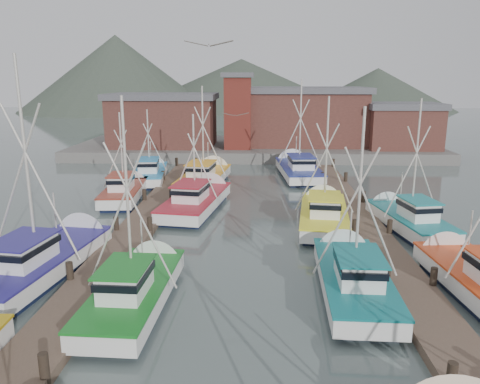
{
  "coord_description": "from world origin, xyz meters",
  "views": [
    {
      "loc": [
        0.33,
        -21.09,
        9.14
      ],
      "look_at": [
        -0.7,
        5.72,
        2.6
      ],
      "focal_mm": 35.0,
      "sensor_mm": 36.0,
      "label": 1
    }
  ],
  "objects_px": {
    "lookout_tower": "(238,110)",
    "boat_8": "(198,200)",
    "boat_4": "(138,288)",
    "boat_12": "(206,177)"
  },
  "relations": [
    {
      "from": "boat_4",
      "to": "boat_12",
      "type": "relative_size",
      "value": 0.9
    },
    {
      "from": "boat_4",
      "to": "boat_8",
      "type": "bearing_deg",
      "value": 89.67
    },
    {
      "from": "lookout_tower",
      "to": "boat_8",
      "type": "relative_size",
      "value": 0.84
    },
    {
      "from": "boat_4",
      "to": "boat_8",
      "type": "distance_m",
      "value": 14.6
    },
    {
      "from": "boat_12",
      "to": "boat_8",
      "type": "bearing_deg",
      "value": -81.25
    },
    {
      "from": "boat_4",
      "to": "boat_8",
      "type": "height_order",
      "value": "boat_4"
    },
    {
      "from": "boat_8",
      "to": "lookout_tower",
      "type": "bearing_deg",
      "value": 93.69
    },
    {
      "from": "boat_4",
      "to": "boat_12",
      "type": "distance_m",
      "value": 22.55
    },
    {
      "from": "lookout_tower",
      "to": "boat_12",
      "type": "bearing_deg",
      "value": -99.21
    },
    {
      "from": "boat_8",
      "to": "boat_12",
      "type": "relative_size",
      "value": 0.99
    }
  ]
}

